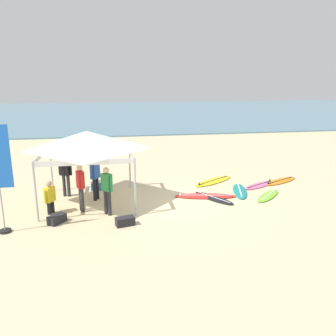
{
  "coord_description": "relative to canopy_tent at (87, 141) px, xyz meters",
  "views": [
    {
      "loc": [
        -2.28,
        -12.34,
        4.7
      ],
      "look_at": [
        -0.01,
        1.42,
        1.0
      ],
      "focal_mm": 37.25,
      "sensor_mm": 36.0,
      "label": 1
    }
  ],
  "objects": [
    {
      "name": "surfboard_red",
      "position": [
        4.5,
        -0.17,
        -2.35
      ],
      "size": [
        2.52,
        1.07,
        0.19
      ],
      "color": "red",
      "rests_on": "ground"
    },
    {
      "name": "ground_plane",
      "position": [
        3.17,
        -0.61,
        -2.39
      ],
      "size": [
        80.0,
        80.0,
        0.0
      ],
      "primitive_type": "plane",
      "color": "beige"
    },
    {
      "name": "surfboard_black",
      "position": [
        4.78,
        -0.45,
        -2.35
      ],
      "size": [
        1.47,
        1.94,
        0.19
      ],
      "color": "black",
      "rests_on": "ground"
    },
    {
      "name": "person_green",
      "position": [
        0.67,
        -1.4,
        -1.4
      ],
      "size": [
        0.41,
        0.43,
        1.71
      ],
      "color": "#2D2D33",
      "rests_on": "ground"
    },
    {
      "name": "surfboard_orange",
      "position": [
        8.44,
        1.26,
        -2.35
      ],
      "size": [
        2.12,
        1.48,
        0.19
      ],
      "color": "orange",
      "rests_on": "ground"
    },
    {
      "name": "canopy_tent",
      "position": [
        0.0,
        0.0,
        0.0
      ],
      "size": [
        3.37,
        3.37,
        2.75
      ],
      "color": "#B7B7BC",
      "rests_on": "ground"
    },
    {
      "name": "surfboard_lime",
      "position": [
        7.02,
        -0.55,
        -2.35
      ],
      "size": [
        1.65,
        1.63,
        0.19
      ],
      "color": "#7AD12D",
      "rests_on": "ground"
    },
    {
      "name": "person_red",
      "position": [
        -0.25,
        -0.92,
        -1.4
      ],
      "size": [
        0.32,
        0.53,
        1.71
      ],
      "color": "#2D2D33",
      "rests_on": "ground"
    },
    {
      "name": "surfboard_yellow",
      "position": [
        5.42,
        1.76,
        -2.35
      ],
      "size": [
        2.34,
        1.89,
        0.19
      ],
      "color": "yellow",
      "rests_on": "ground"
    },
    {
      "name": "person_black",
      "position": [
        -0.97,
        0.83,
        -1.4
      ],
      "size": [
        0.53,
        0.31,
        1.71
      ],
      "color": "#2D2D33",
      "rests_on": "ground"
    },
    {
      "name": "surfboard_pink",
      "position": [
        7.25,
        0.84,
        -2.35
      ],
      "size": [
        1.9,
        1.36,
        0.19
      ],
      "color": "pink",
      "rests_on": "ground"
    },
    {
      "name": "gear_bag_near_tent",
      "position": [
        1.22,
        -2.41,
        -2.25
      ],
      "size": [
        0.66,
        0.46,
        0.28
      ],
      "primitive_type": "cube",
      "rotation": [
        0.0,
        0.0,
        0.25
      ],
      "color": "#232328",
      "rests_on": "ground"
    },
    {
      "name": "person_yellow",
      "position": [
        -1.31,
        -0.97,
        -1.73
      ],
      "size": [
        0.38,
        0.48,
        1.2
      ],
      "color": "black",
      "rests_on": "ground"
    },
    {
      "name": "banner_flag",
      "position": [
        -2.37,
        -2.32,
        -0.82
      ],
      "size": [
        0.6,
        0.36,
        3.4
      ],
      "color": "#99999E",
      "rests_on": "ground"
    },
    {
      "name": "gear_bag_by_pole",
      "position": [
        -0.99,
        -1.85,
        -2.25
      ],
      "size": [
        0.62,
        0.67,
        0.28
      ],
      "primitive_type": "cube",
      "rotation": [
        0.0,
        0.0,
        0.9
      ],
      "color": "#232328",
      "rests_on": "ground"
    },
    {
      "name": "surfboard_teal",
      "position": [
        6.11,
        0.21,
        -2.35
      ],
      "size": [
        1.06,
        2.1,
        0.19
      ],
      "color": "#19847F",
      "rests_on": "ground"
    },
    {
      "name": "sea",
      "position": [
        3.17,
        32.59,
        -2.34
      ],
      "size": [
        80.0,
        36.0,
        0.1
      ],
      "primitive_type": "cube",
      "color": "#568499",
      "rests_on": "ground"
    },
    {
      "name": "cooler_box",
      "position": [
        0.2,
        1.46,
        -2.19
      ],
      "size": [
        0.5,
        0.36,
        0.39
      ],
      "color": "#2D60B7",
      "rests_on": "ground"
    },
    {
      "name": "person_blue",
      "position": [
        0.22,
        0.21,
        -1.4
      ],
      "size": [
        0.38,
        0.48,
        1.71
      ],
      "color": "black",
      "rests_on": "ground"
    }
  ]
}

